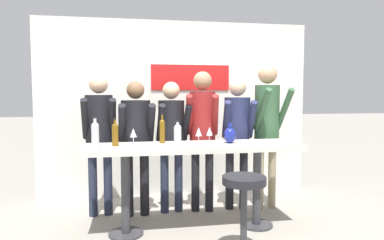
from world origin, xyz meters
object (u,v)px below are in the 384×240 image
(wine_glass_1, at_px, (209,132))
(wine_bottle_2, at_px, (178,134))
(bar_stool, at_px, (244,204))
(person_left, at_px, (136,133))
(person_center, at_px, (202,124))
(person_center_right, at_px, (237,128))
(wine_bottle_0, at_px, (115,133))
(tasting_table, at_px, (193,158))
(wine_bottle_3, at_px, (95,134))
(person_center_left, at_px, (171,132))
(person_right, at_px, (267,118))
(wine_glass_2, at_px, (199,132))
(wine_bottle_1, at_px, (162,130))
(person_far_left, at_px, (99,128))
(decorative_vase, at_px, (230,135))
(wine_glass_0, at_px, (133,133))

(wine_glass_1, bearing_deg, wine_bottle_2, -168.31)
(wine_glass_1, bearing_deg, bar_stool, -79.01)
(wine_bottle_2, bearing_deg, bar_stool, -53.24)
(person_left, xyz_separation_m, person_center, (0.81, 0.02, 0.09))
(person_center_right, xyz_separation_m, wine_bottle_0, (-1.47, -0.57, 0.03))
(tasting_table, xyz_separation_m, wine_glass_1, (0.18, 0.03, 0.27))
(tasting_table, height_order, person_center, person_center)
(wine_bottle_3, bearing_deg, wine_bottle_2, 5.28)
(person_center_left, distance_m, person_right, 1.22)
(person_left, xyz_separation_m, wine_glass_2, (0.65, -0.56, 0.06))
(wine_bottle_0, bearing_deg, person_left, 68.23)
(person_center_right, xyz_separation_m, wine_bottle_2, (-0.84, -0.62, 0.02))
(tasting_table, distance_m, wine_bottle_1, 0.45)
(person_left, bearing_deg, person_right, -3.32)
(person_right, bearing_deg, wine_bottle_0, -168.01)
(tasting_table, relative_size, person_far_left, 1.36)
(bar_stool, height_order, person_center, person_center)
(person_center, xyz_separation_m, decorative_vase, (0.19, -0.56, -0.07))
(person_left, bearing_deg, wine_bottle_0, -114.70)
(person_center, xyz_separation_m, wine_bottle_2, (-0.39, -0.61, -0.04))
(person_center, height_order, decorative_vase, person_center)
(bar_stool, bearing_deg, wine_bottle_3, 155.77)
(person_center_left, bearing_deg, person_left, -175.74)
(bar_stool, xyz_separation_m, wine_bottle_2, (-0.50, 0.67, 0.56))
(tasting_table, bearing_deg, wine_glass_2, -8.79)
(wine_glass_2, bearing_deg, wine_bottle_2, -171.80)
(person_center_left, relative_size, wine_bottle_0, 5.67)
(bar_stool, bearing_deg, person_center, 94.92)
(wine_bottle_3, bearing_deg, person_left, 59.13)
(wine_glass_0, bearing_deg, wine_bottle_3, -159.00)
(bar_stool, relative_size, wine_bottle_0, 2.62)
(person_center_right, height_order, wine_glass_1, person_center_right)
(person_right, bearing_deg, wine_glass_1, -153.48)
(person_right, distance_m, wine_bottle_2, 1.35)
(wine_bottle_3, relative_size, wine_glass_2, 1.76)
(wine_bottle_0, bearing_deg, person_right, 15.89)
(person_center_left, xyz_separation_m, person_center, (0.38, -0.04, 0.09))
(person_center, bearing_deg, person_center_left, -173.59)
(person_far_left, xyz_separation_m, person_center_left, (0.86, -0.03, -0.05))
(person_far_left, xyz_separation_m, wine_bottle_3, (0.03, -0.75, 0.02))
(tasting_table, bearing_deg, person_right, 27.28)
(wine_bottle_2, bearing_deg, wine_glass_1, 11.69)
(person_right, relative_size, decorative_vase, 8.32)
(wine_glass_2, height_order, decorative_vase, decorative_vase)
(tasting_table, relative_size, person_center_right, 1.39)
(tasting_table, xyz_separation_m, person_right, (1.04, 0.54, 0.38))
(person_center_right, bearing_deg, wine_bottle_0, -149.53)
(person_right, bearing_deg, person_center_left, 172.85)
(person_far_left, relative_size, wine_bottle_3, 5.41)
(person_center, xyz_separation_m, wine_glass_1, (-0.03, -0.54, -0.04))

